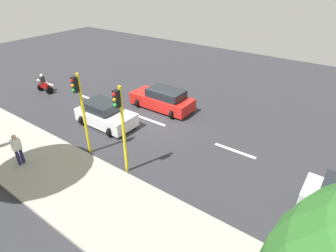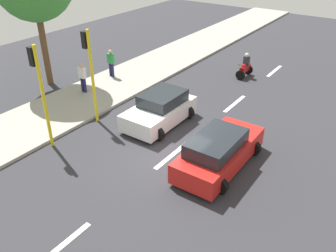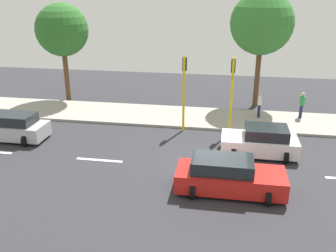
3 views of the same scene
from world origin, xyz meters
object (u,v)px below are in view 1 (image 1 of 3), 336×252
object	(u,v)px
traffic_light_midblock	(81,104)
car_white	(105,114)
motorcycle	(44,85)
pedestrian_near_signal	(17,149)
car_red	(163,99)
traffic_light_corner	(121,120)

from	to	relation	value
traffic_light_midblock	car_white	bearing A→B (deg)	-150.30
motorcycle	pedestrian_near_signal	bearing A→B (deg)	50.57
car_red	traffic_light_corner	bearing A→B (deg)	22.20
car_white	car_red	bearing A→B (deg)	158.46
car_white	car_red	distance (m)	4.30
traffic_light_corner	car_red	bearing A→B (deg)	-157.80
pedestrian_near_signal	traffic_light_midblock	bearing A→B (deg)	145.78
car_white	pedestrian_near_signal	world-z (taller)	pedestrian_near_signal
car_white	traffic_light_corner	world-z (taller)	traffic_light_corner
motorcycle	traffic_light_corner	distance (m)	13.03
car_red	traffic_light_midblock	world-z (taller)	traffic_light_midblock
car_red	traffic_light_corner	xyz separation A→B (m)	(6.78, 2.77, 2.22)
pedestrian_near_signal	car_red	bearing A→B (deg)	169.03
traffic_light_midblock	pedestrian_near_signal	bearing A→B (deg)	-34.22
pedestrian_near_signal	traffic_light_midblock	size ratio (longest dim) A/B	0.38
car_white	motorcycle	bearing A→B (deg)	-95.91
car_white	car_red	size ratio (longest dim) A/B	0.84
traffic_light_corner	traffic_light_midblock	distance (m)	2.76
car_white	traffic_light_midblock	distance (m)	3.90
car_white	motorcycle	xyz separation A→B (m)	(-0.82, -7.97, -0.07)
motorcycle	pedestrian_near_signal	distance (m)	9.98
car_white	traffic_light_corner	size ratio (longest dim) A/B	0.85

